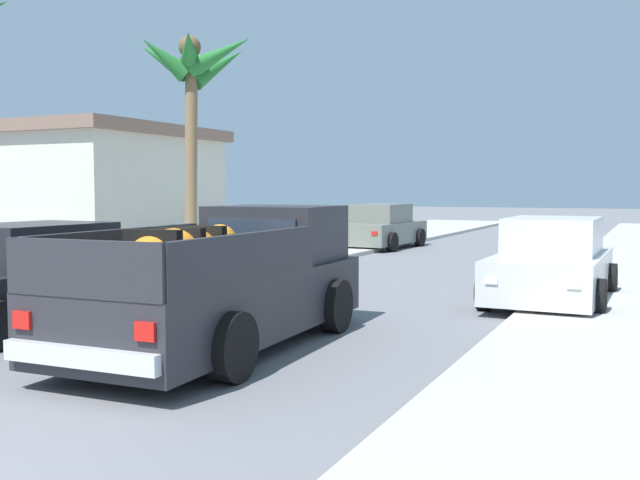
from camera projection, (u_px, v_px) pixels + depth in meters
sidewalk_left at (172, 271)px, 17.46m from camera, size 4.84×60.00×0.12m
curb_left at (207, 274)px, 17.03m from camera, size 0.16×60.00×0.10m
curb_right at (620, 298)px, 13.17m from camera, size 0.16×60.00×0.10m
pickup_truck at (227, 284)px, 9.39m from camera, size 2.35×5.27×1.80m
car_left_near at (382, 228)px, 25.03m from camera, size 2.19×4.33×1.54m
car_right_near at (30, 279)px, 10.67m from camera, size 2.07×4.28×1.54m
car_left_mid at (552, 263)px, 12.93m from camera, size 2.06×4.27×1.54m
palm_tree_right_mid at (194, 75)px, 20.28m from camera, size 3.70×3.28×6.40m
roadside_house at (68, 187)px, 26.15m from camera, size 9.49×7.53×4.24m
hedge_bush at (58, 251)px, 17.45m from camera, size 1.80×2.80×1.10m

